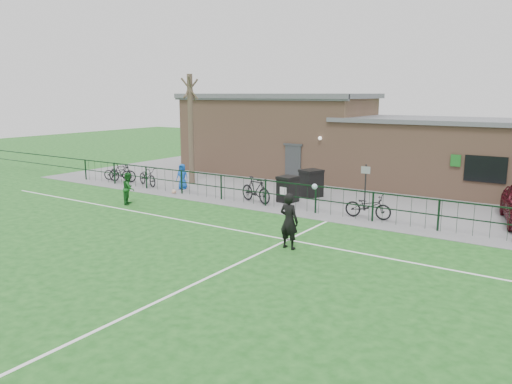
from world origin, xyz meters
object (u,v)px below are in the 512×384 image
Objects in this scene: bare_tree at (191,130)px; bicycle_a at (118,172)px; wheelie_bin_left at (288,190)px; bicycle_e at (368,206)px; bicycle_b at (122,173)px; bicycle_c at (148,176)px; bicycle_d at (256,190)px; sign_post at (365,188)px; outfield_player at (129,188)px; wheelie_bin_right at (311,184)px; spectator_child at (182,176)px; ball_ground at (174,191)px.

bicycle_a is (-4.26, -1.61, -2.53)m from bare_tree.
bicycle_e is (4.26, -0.92, -0.06)m from wheelie_bin_left.
bicycle_b is 2.05m from bicycle_c.
wheelie_bin_left is 0.58× the size of bicycle_c.
bare_tree is 3.03× the size of bicycle_d.
bicycle_e is (14.77, -0.29, -0.04)m from bicycle_b.
bicycle_c is (-12.09, -0.97, -0.50)m from sign_post.
bicycle_a is at bearing -159.29° from bare_tree.
wheelie_bin_left is 0.65× the size of bicycle_a.
wheelie_bin_left is 10.53m from bicycle_b.
sign_post is at bearing -96.95° from outfield_player.
sign_post is at bearing 22.83° from bicycle_e.
sign_post reaches higher than wheelie_bin_right.
spectator_child is (-6.55, -2.00, 0.04)m from wheelie_bin_right.
bicycle_a is 0.87× the size of bicycle_d.
bicycle_d is at bearing -73.23° from bicycle_c.
bicycle_e is at bearing -73.45° from bicycle_d.
outfield_player reaches higher than wheelie_bin_right.
bicycle_c is 1.32× the size of outfield_player.
ball_ground is at bearing -115.82° from bicycle_b.
outfield_player is (-9.45, -4.67, -0.30)m from sign_post.
bicycle_c is at bearing -168.37° from wheelie_bin_left.
wheelie_bin_left is 0.56× the size of sign_post.
bicycle_b is 0.94× the size of bicycle_e.
bicycle_c is at bearing -175.40° from sign_post.
sign_post is at bearing -59.06° from bicycle_d.
bicycle_b reaches higher than bicycle_a.
ball_ground is (-10.02, -0.57, -0.40)m from bicycle_e.
wheelie_bin_right is 4.69m from bicycle_e.
outfield_player is (0.38, -4.02, 0.04)m from spectator_child.
outfield_player is (-10.09, -3.45, 0.21)m from bicycle_e.
bicycle_b is 14.77m from bicycle_e.
sign_post is 9.60m from ball_ground.
wheelie_bin_left is at bearing -86.43° from outfield_player.
sign_post is 9.86m from spectator_child.
wheelie_bin_right is (0.34, 1.65, 0.06)m from wheelie_bin_left.
spectator_child reaches higher than bicycle_a.
outfield_player is (-6.17, -6.02, 0.09)m from wheelie_bin_right.
wheelie_bin_right is 8.62m from outfield_player.
bare_tree reaches higher than wheelie_bin_left.
sign_post reaches higher than bicycle_e.
bare_tree is 5.39× the size of wheelie_bin_left.
bicycle_e is (12.72, -0.25, -0.00)m from bicycle_c.
wheelie_bin_left is at bearing -175.13° from sign_post.
bare_tree is at bearing 74.68° from bicycle_e.
bicycle_b is at bearing 169.76° from ball_ground.
bicycle_b is 1.22× the size of outfield_player.
ball_ground is (0.07, 2.87, -0.61)m from outfield_player.
sign_post is at bearing -109.29° from bicycle_a.
wheelie_bin_left is at bearing -10.07° from bare_tree.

